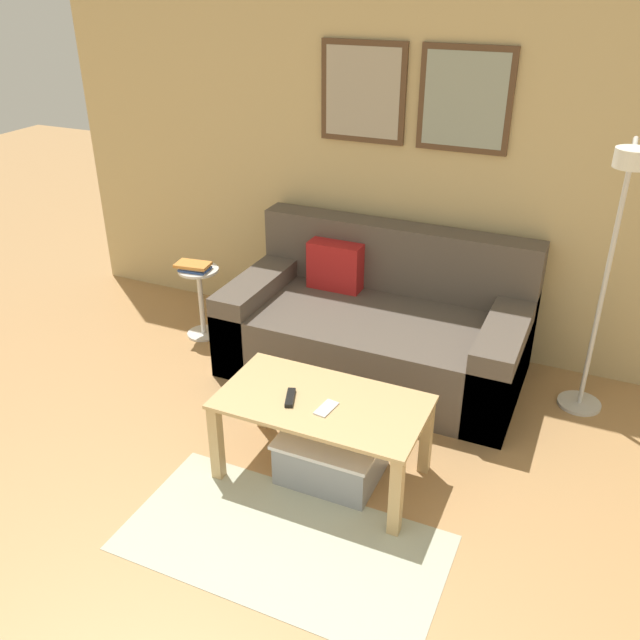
% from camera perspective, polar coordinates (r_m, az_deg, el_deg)
% --- Properties ---
extents(wall_back, '(5.60, 0.09, 2.55)m').
position_cam_1_polar(wall_back, '(4.41, 10.43, 13.13)').
color(wall_back, tan).
rests_on(wall_back, ground_plane).
extents(area_rug, '(1.49, 0.76, 0.01)m').
position_cam_1_polar(area_rug, '(3.29, -3.15, -18.20)').
color(area_rug, '#B2B79E').
rests_on(area_rug, ground_plane).
extents(couch, '(1.86, 0.98, 0.88)m').
position_cam_1_polar(couch, '(4.37, 4.82, -0.62)').
color(couch, brown).
rests_on(couch, ground_plane).
extents(coffee_table, '(1.03, 0.56, 0.46)m').
position_cam_1_polar(coffee_table, '(3.41, 0.18, -7.95)').
color(coffee_table, tan).
rests_on(coffee_table, ground_plane).
extents(storage_bin, '(0.52, 0.42, 0.25)m').
position_cam_1_polar(storage_bin, '(3.55, 1.01, -11.28)').
color(storage_bin, gray).
rests_on(storage_bin, ground_plane).
extents(floor_lamp, '(0.25, 0.51, 1.61)m').
position_cam_1_polar(floor_lamp, '(3.84, 23.25, 4.70)').
color(floor_lamp, silver).
rests_on(floor_lamp, ground_plane).
extents(side_table, '(0.28, 0.28, 0.51)m').
position_cam_1_polar(side_table, '(4.82, -10.02, 1.99)').
color(side_table, silver).
rests_on(side_table, ground_plane).
extents(book_stack, '(0.25, 0.19, 0.05)m').
position_cam_1_polar(book_stack, '(4.71, -10.58, 4.49)').
color(book_stack, '#335199').
rests_on(book_stack, side_table).
extents(remote_control, '(0.09, 0.15, 0.02)m').
position_cam_1_polar(remote_control, '(3.37, -2.52, -6.55)').
color(remote_control, black).
rests_on(remote_control, coffee_table).
extents(cell_phone, '(0.08, 0.15, 0.01)m').
position_cam_1_polar(cell_phone, '(3.30, 0.53, -7.44)').
color(cell_phone, silver).
rests_on(cell_phone, coffee_table).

